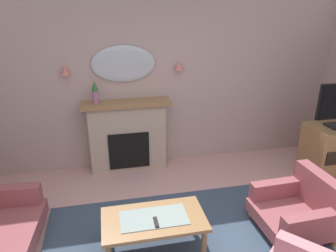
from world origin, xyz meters
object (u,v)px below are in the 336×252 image
at_px(fireplace, 128,137).
at_px(tv_cabinet, 332,154).
at_px(mantel_vase_right, 95,91).
at_px(tv_remote, 156,222).
at_px(wall_sconce_left, 65,70).
at_px(wall_mirror, 123,64).
at_px(coffee_table, 154,222).
at_px(wall_sconce_right, 179,66).
at_px(armchair_by_coffee_table, 300,208).

bearing_deg(fireplace, tv_cabinet, -18.66).
bearing_deg(mantel_vase_right, fireplace, 3.60).
bearing_deg(tv_remote, wall_sconce_left, 114.52).
bearing_deg(tv_remote, mantel_vase_right, 105.76).
bearing_deg(tv_cabinet, mantel_vase_right, 164.08).
distance_m(fireplace, wall_mirror, 1.15).
bearing_deg(wall_sconce_left, coffee_table, -64.74).
height_order(fireplace, wall_sconce_right, wall_sconce_right).
height_order(coffee_table, armchair_by_coffee_table, armchair_by_coffee_table).
distance_m(wall_mirror, coffee_table, 2.46).
xyz_separation_m(mantel_vase_right, wall_mirror, (0.45, 0.17, 0.36)).
xyz_separation_m(wall_mirror, coffee_table, (0.10, -2.07, -1.33)).
bearing_deg(armchair_by_coffee_table, wall_sconce_right, 116.45).
distance_m(fireplace, tv_cabinet, 3.15).
height_order(mantel_vase_right, armchair_by_coffee_table, mantel_vase_right).
bearing_deg(wall_sconce_right, tv_remote, -109.36).
bearing_deg(tv_cabinet, wall_sconce_right, 152.74).
bearing_deg(wall_mirror, wall_sconce_left, -176.63).
distance_m(mantel_vase_right, wall_sconce_right, 1.34).
height_order(mantel_vase_right, wall_sconce_right, wall_sconce_right).
distance_m(mantel_vase_right, wall_mirror, 0.60).
distance_m(wall_mirror, tv_cabinet, 3.44).
bearing_deg(wall_sconce_left, wall_mirror, 3.37).
distance_m(wall_mirror, armchair_by_coffee_table, 3.11).
bearing_deg(coffee_table, wall_mirror, 92.80).
height_order(fireplace, armchair_by_coffee_table, fireplace).
relative_size(wall_mirror, tv_cabinet, 1.07).
relative_size(fireplace, armchair_by_coffee_table, 1.61).
bearing_deg(wall_mirror, coffee_table, -87.20).
distance_m(wall_sconce_right, tv_cabinet, 2.69).
bearing_deg(tv_remote, wall_mirror, 92.93).
height_order(armchair_by_coffee_table, tv_cabinet, tv_cabinet).
height_order(wall_mirror, tv_cabinet, wall_mirror).
distance_m(fireplace, armchair_by_coffee_table, 2.69).
relative_size(fireplace, tv_remote, 8.50).
distance_m(wall_mirror, tv_remote, 2.50).
relative_size(mantel_vase_right, wall_sconce_left, 2.58).
bearing_deg(tv_cabinet, coffee_table, -162.36).
distance_m(wall_mirror, wall_sconce_right, 0.85).
bearing_deg(wall_mirror, mantel_vase_right, -159.30).
xyz_separation_m(coffee_table, tv_remote, (0.01, -0.09, 0.07)).
xyz_separation_m(wall_sconce_left, tv_remote, (0.96, -2.11, -1.21)).
height_order(wall_sconce_right, coffee_table, wall_sconce_right).
relative_size(coffee_table, tv_remote, 6.88).
bearing_deg(armchair_by_coffee_table, fireplace, 133.91).
relative_size(wall_mirror, wall_sconce_right, 6.86).
xyz_separation_m(fireplace, mantel_vase_right, (-0.45, -0.03, 0.78)).
bearing_deg(tv_cabinet, armchair_by_coffee_table, -140.94).
relative_size(mantel_vase_right, coffee_table, 0.33).
bearing_deg(fireplace, armchair_by_coffee_table, -46.09).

